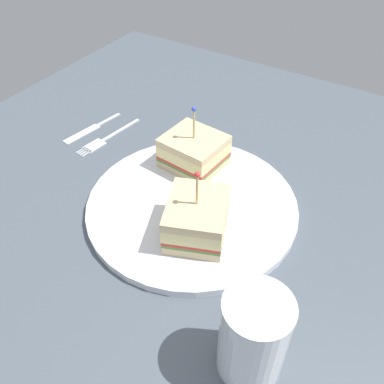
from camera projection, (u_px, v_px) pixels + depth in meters
The scene contains 7 objects.
ground_plane at pixel (192, 213), 58.84cm from camera, with size 92.66×92.66×2.00cm, color #4C5660.
plate at pixel (192, 206), 57.78cm from camera, with size 29.19×29.19×1.13cm, color white.
sandwich_half_front at pixel (197, 218), 51.56cm from camera, with size 9.88×10.66×10.13cm.
sandwich_half_back at pixel (194, 151), 61.92cm from camera, with size 9.06×8.32×10.11cm.
drink_glass at pixel (253, 340), 38.80cm from camera, with size 6.49×6.49×10.49cm.
fork at pixel (103, 140), 69.92cm from camera, with size 3.03×13.52×0.35cm.
knife at pixel (90, 129), 72.39cm from camera, with size 3.00×12.02×0.35cm.
Camera 1 is at (21.78, -34.98, 41.11)cm, focal length 38.80 mm.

